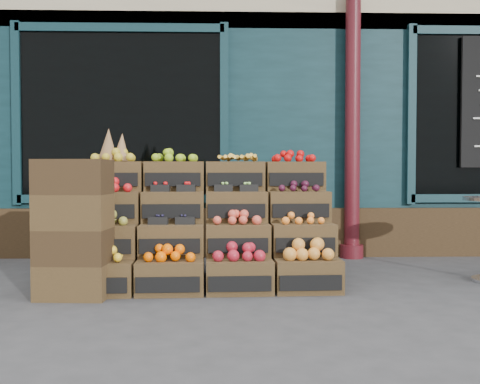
{
  "coord_description": "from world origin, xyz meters",
  "views": [
    {
      "loc": [
        -0.35,
        -4.38,
        1.03
      ],
      "look_at": [
        -0.2,
        0.7,
        0.85
      ],
      "focal_mm": 40.0,
      "sensor_mm": 36.0,
      "label": 1
    }
  ],
  "objects": [
    {
      "name": "ground",
      "position": [
        0.0,
        0.0,
        0.0
      ],
      "size": [
        60.0,
        60.0,
        0.0
      ],
      "primitive_type": "plane",
      "color": "#39393B",
      "rests_on": "ground"
    },
    {
      "name": "shopkeeper",
      "position": [
        -1.86,
        2.8,
        0.94
      ],
      "size": [
        0.79,
        0.63,
        1.89
      ],
      "primitive_type": "imported",
      "rotation": [
        0.0,
        0.0,
        2.85
      ],
      "color": "#1E6924",
      "rests_on": "ground"
    },
    {
      "name": "shop_facade",
      "position": [
        0.0,
        5.11,
        2.4
      ],
      "size": [
        12.0,
        6.24,
        4.8
      ],
      "color": "#0D292F",
      "rests_on": "ground"
    },
    {
      "name": "crate_display",
      "position": [
        -0.54,
        0.67,
        0.45
      ],
      "size": [
        2.39,
        1.22,
        1.47
      ],
      "rotation": [
        0.0,
        0.0,
        0.03
      ],
      "color": "#45321B",
      "rests_on": "ground"
    },
    {
      "name": "spare_crates",
      "position": [
        -1.59,
        0.04,
        0.57
      ],
      "size": [
        0.6,
        0.43,
        1.14
      ],
      "rotation": [
        0.0,
        0.0,
        -0.07
      ],
      "color": "#45321B",
      "rests_on": "ground"
    }
  ]
}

